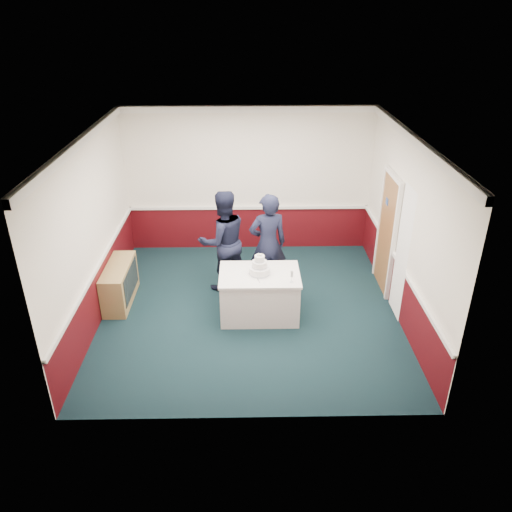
{
  "coord_description": "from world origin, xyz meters",
  "views": [
    {
      "loc": [
        -0.03,
        -7.25,
        4.77
      ],
      "look_at": [
        0.11,
        -0.1,
        1.1
      ],
      "focal_mm": 35.0,
      "sensor_mm": 36.0,
      "label": 1
    }
  ],
  "objects_px": {
    "person_man": "(223,241)",
    "person_woman": "(268,244)",
    "wedding_cake": "(260,268)",
    "champagne_flute": "(292,274)",
    "cake_knife": "(258,280)",
    "sideboard": "(120,284)",
    "cake_table": "(259,294)"
  },
  "relations": [
    {
      "from": "champagne_flute",
      "to": "person_woman",
      "type": "bearing_deg",
      "value": 107.15
    },
    {
      "from": "cake_knife",
      "to": "person_man",
      "type": "distance_m",
      "value": 1.29
    },
    {
      "from": "cake_knife",
      "to": "person_man",
      "type": "xyz_separation_m",
      "value": [
        -0.6,
        1.13,
        0.15
      ]
    },
    {
      "from": "cake_table",
      "to": "person_man",
      "type": "relative_size",
      "value": 0.7
    },
    {
      "from": "sideboard",
      "to": "cake_knife",
      "type": "bearing_deg",
      "value": -15.57
    },
    {
      "from": "sideboard",
      "to": "person_woman",
      "type": "bearing_deg",
      "value": 7.33
    },
    {
      "from": "sideboard",
      "to": "person_woman",
      "type": "xyz_separation_m",
      "value": [
        2.61,
        0.34,
        0.59
      ]
    },
    {
      "from": "champagne_flute",
      "to": "wedding_cake",
      "type": "bearing_deg",
      "value": 150.75
    },
    {
      "from": "cake_table",
      "to": "wedding_cake",
      "type": "bearing_deg",
      "value": 90.0
    },
    {
      "from": "cake_knife",
      "to": "person_man",
      "type": "bearing_deg",
      "value": 104.12
    },
    {
      "from": "sideboard",
      "to": "cake_knife",
      "type": "distance_m",
      "value": 2.54
    },
    {
      "from": "sideboard",
      "to": "cake_table",
      "type": "xyz_separation_m",
      "value": [
        2.44,
        -0.47,
        0.05
      ]
    },
    {
      "from": "cake_knife",
      "to": "cake_table",
      "type": "bearing_deg",
      "value": 67.69
    },
    {
      "from": "person_man",
      "to": "cake_table",
      "type": "bearing_deg",
      "value": 102.29
    },
    {
      "from": "cake_table",
      "to": "champagne_flute",
      "type": "relative_size",
      "value": 6.44
    },
    {
      "from": "person_man",
      "to": "champagne_flute",
      "type": "bearing_deg",
      "value": 111.24
    },
    {
      "from": "cake_table",
      "to": "sideboard",
      "type": "bearing_deg",
      "value": 169.06
    },
    {
      "from": "person_woman",
      "to": "person_man",
      "type": "bearing_deg",
      "value": -21.57
    },
    {
      "from": "wedding_cake",
      "to": "person_man",
      "type": "relative_size",
      "value": 0.19
    },
    {
      "from": "cake_knife",
      "to": "champagne_flute",
      "type": "relative_size",
      "value": 1.07
    },
    {
      "from": "cake_knife",
      "to": "wedding_cake",
      "type": "bearing_deg",
      "value": 67.69
    },
    {
      "from": "cake_knife",
      "to": "person_man",
      "type": "height_order",
      "value": "person_man"
    },
    {
      "from": "sideboard",
      "to": "cake_table",
      "type": "distance_m",
      "value": 2.49
    },
    {
      "from": "sideboard",
      "to": "champagne_flute",
      "type": "bearing_deg",
      "value": -14.34
    },
    {
      "from": "wedding_cake",
      "to": "cake_knife",
      "type": "distance_m",
      "value": 0.23
    },
    {
      "from": "person_woman",
      "to": "wedding_cake",
      "type": "bearing_deg",
      "value": 65.8
    },
    {
      "from": "cake_table",
      "to": "person_woman",
      "type": "bearing_deg",
      "value": 78.47
    },
    {
      "from": "sideboard",
      "to": "champagne_flute",
      "type": "relative_size",
      "value": 5.85
    },
    {
      "from": "person_man",
      "to": "person_woman",
      "type": "bearing_deg",
      "value": 149.35
    },
    {
      "from": "sideboard",
      "to": "cake_table",
      "type": "bearing_deg",
      "value": -10.94
    },
    {
      "from": "wedding_cake",
      "to": "person_woman",
      "type": "relative_size",
      "value": 0.19
    },
    {
      "from": "cake_knife",
      "to": "person_woman",
      "type": "bearing_deg",
      "value": 65.28
    }
  ]
}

